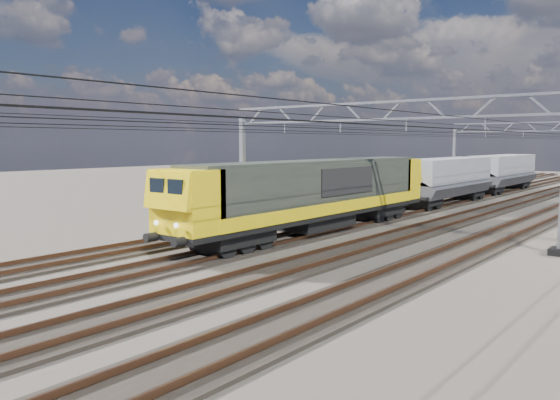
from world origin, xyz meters
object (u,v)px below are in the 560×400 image
Objects in this scene: catenary_gantry_far at (543,152)px; catenary_gantry_mid at (371,161)px; hopper_wagon_lead at (447,177)px; locomotive at (317,191)px; hopper_wagon_mid at (503,170)px.

catenary_gantry_mid is at bearing -90.00° from catenary_gantry_far.
locomotive is at bearing -90.00° from hopper_wagon_lead.
hopper_wagon_lead is at bearing 97.38° from catenary_gantry_mid.
catenary_gantry_mid is 1.00× the size of catenary_gantry_far.
hopper_wagon_mid is at bearing 93.86° from catenary_gantry_mid.
catenary_gantry_mid is 36.00m from catenary_gantry_far.
catenary_gantry_mid is at bearing 48.49° from locomotive.
hopper_wagon_lead is at bearing -95.56° from catenary_gantry_far.
catenary_gantry_far reaches higher than hopper_wagon_mid.
catenary_gantry_far is at bearing 72.55° from hopper_wagon_mid.
catenary_gantry_far is at bearing 87.01° from locomotive.
hopper_wagon_mid is at bearing 90.00° from locomotive.
locomotive is (-2.00, -38.26, -1.58)m from catenary_gantry_far.
catenary_gantry_mid is 0.94× the size of locomotive.
catenary_gantry_mid is 29.75m from hopper_wagon_mid.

